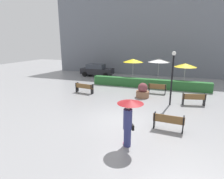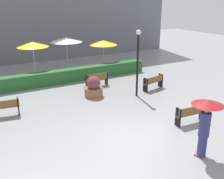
% 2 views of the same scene
% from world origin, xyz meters
% --- Properties ---
extents(ground_plane, '(60.00, 60.00, 0.00)m').
position_xyz_m(ground_plane, '(0.00, 0.00, 0.00)').
color(ground_plane, gray).
extents(bench_near_right, '(1.56, 0.42, 0.86)m').
position_xyz_m(bench_near_right, '(2.82, -0.41, 0.51)').
color(bench_near_right, brown).
rests_on(bench_near_right, ground).
extents(bench_far_left, '(1.78, 0.62, 0.85)m').
position_xyz_m(bench_far_left, '(-4.57, 4.62, 0.51)').
color(bench_far_left, brown).
rests_on(bench_far_left, ground).
extents(bench_back_row, '(1.52, 0.35, 0.87)m').
position_xyz_m(bench_back_row, '(1.57, 6.55, 0.51)').
color(bench_back_row, brown).
rests_on(bench_back_row, ground).
extents(bench_far_right, '(1.61, 0.66, 0.85)m').
position_xyz_m(bench_far_right, '(4.37, 4.26, 0.51)').
color(bench_far_right, brown).
rests_on(bench_far_right, ground).
extents(pedestrian_with_umbrella, '(1.11, 1.11, 2.12)m').
position_xyz_m(pedestrian_with_umbrella, '(1.24, -2.51, 1.44)').
color(pedestrian_with_umbrella, navy).
rests_on(pedestrian_with_umbrella, ground).
extents(planter_pot, '(1.06, 1.06, 1.21)m').
position_xyz_m(planter_pot, '(0.56, 4.98, 0.51)').
color(planter_pot, brown).
rests_on(planter_pot, ground).
extents(lamp_post, '(0.28, 0.28, 3.81)m').
position_xyz_m(lamp_post, '(2.77, 3.80, 2.34)').
color(lamp_post, black).
rests_on(lamp_post, ground).
extents(patio_umbrella_yellow, '(2.15, 2.15, 2.62)m').
position_xyz_m(patio_umbrella_yellow, '(-1.45, 10.20, 2.44)').
color(patio_umbrella_yellow, silver).
rests_on(patio_umbrella_yellow, ground).
extents(patio_umbrella_white, '(2.38, 2.38, 2.66)m').
position_xyz_m(patio_umbrella_white, '(1.20, 10.85, 2.48)').
color(patio_umbrella_white, silver).
rests_on(patio_umbrella_white, ground).
extents(patio_umbrella_yellow_far, '(2.13, 2.13, 2.36)m').
position_xyz_m(patio_umbrella_yellow_far, '(3.85, 9.92, 2.18)').
color(patio_umbrella_yellow_far, silver).
rests_on(patio_umbrella_yellow_far, ground).
extents(hedge_strip, '(11.38, 0.70, 0.88)m').
position_xyz_m(hedge_strip, '(0.54, 8.40, 0.44)').
color(hedge_strip, '#28602D').
rests_on(hedge_strip, ground).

